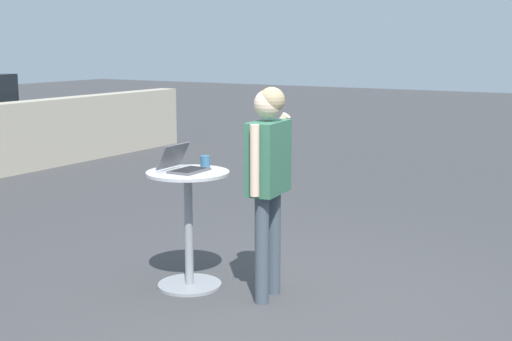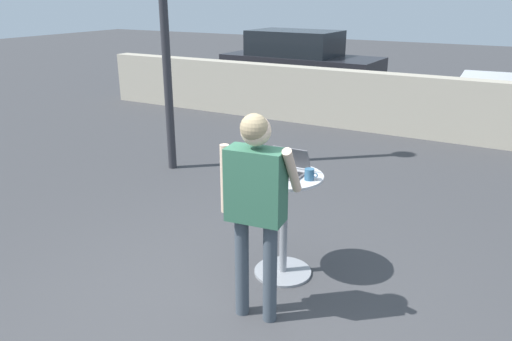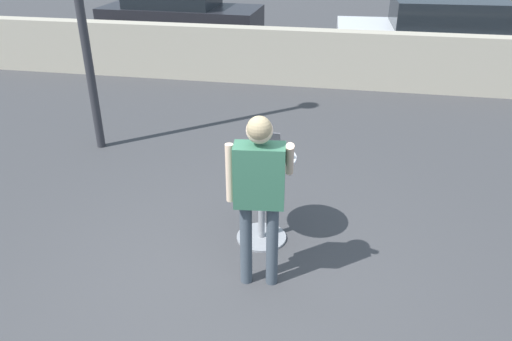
{
  "view_description": "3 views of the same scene",
  "coord_description": "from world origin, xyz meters",
  "px_view_note": "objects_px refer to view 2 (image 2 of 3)",
  "views": [
    {
      "loc": [
        -4.49,
        -2.46,
        2.01
      ],
      "look_at": [
        0.2,
        0.34,
        1.02
      ],
      "focal_mm": 50.0,
      "sensor_mm": 36.0,
      "label": 1
    },
    {
      "loc": [
        1.86,
        -2.75,
        2.46
      ],
      "look_at": [
        0.06,
        0.49,
        1.14
      ],
      "focal_mm": 35.0,
      "sensor_mm": 36.0,
      "label": 2
    },
    {
      "loc": [
        0.86,
        -3.42,
        3.11
      ],
      "look_at": [
        0.13,
        0.43,
        1.07
      ],
      "focal_mm": 35.0,
      "sensor_mm": 36.0,
      "label": 3
    }
  ],
  "objects_px": {
    "cafe_table": "(284,216)",
    "parked_car_further_down": "(299,61)",
    "standing_person": "(256,193)",
    "coffee_mug": "(309,174)",
    "laptop": "(287,168)"
  },
  "relations": [
    {
      "from": "coffee_mug",
      "to": "parked_car_further_down",
      "type": "relative_size",
      "value": 0.03
    },
    {
      "from": "standing_person",
      "to": "parked_car_further_down",
      "type": "relative_size",
      "value": 0.4
    },
    {
      "from": "laptop",
      "to": "parked_car_further_down",
      "type": "relative_size",
      "value": 0.08
    },
    {
      "from": "laptop",
      "to": "cafe_table",
      "type": "bearing_deg",
      "value": -88.88
    },
    {
      "from": "standing_person",
      "to": "parked_car_further_down",
      "type": "bearing_deg",
      "value": 112.53
    },
    {
      "from": "cafe_table",
      "to": "parked_car_further_down",
      "type": "relative_size",
      "value": 0.24
    },
    {
      "from": "standing_person",
      "to": "cafe_table",
      "type": "bearing_deg",
      "value": 98.07
    },
    {
      "from": "cafe_table",
      "to": "parked_car_further_down",
      "type": "height_order",
      "value": "parked_car_further_down"
    },
    {
      "from": "laptop",
      "to": "coffee_mug",
      "type": "xyz_separation_m",
      "value": [
        0.24,
        -0.06,
        -0.0
      ]
    },
    {
      "from": "cafe_table",
      "to": "parked_car_further_down",
      "type": "bearing_deg",
      "value": 113.62
    },
    {
      "from": "cafe_table",
      "to": "standing_person",
      "type": "height_order",
      "value": "standing_person"
    },
    {
      "from": "cafe_table",
      "to": "standing_person",
      "type": "xyz_separation_m",
      "value": [
        0.1,
        -0.7,
        0.49
      ]
    },
    {
      "from": "cafe_table",
      "to": "coffee_mug",
      "type": "xyz_separation_m",
      "value": [
        0.24,
        -0.01,
        0.44
      ]
    },
    {
      "from": "cafe_table",
      "to": "coffee_mug",
      "type": "distance_m",
      "value": 0.5
    },
    {
      "from": "coffee_mug",
      "to": "parked_car_further_down",
      "type": "distance_m",
      "value": 9.32
    }
  ]
}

